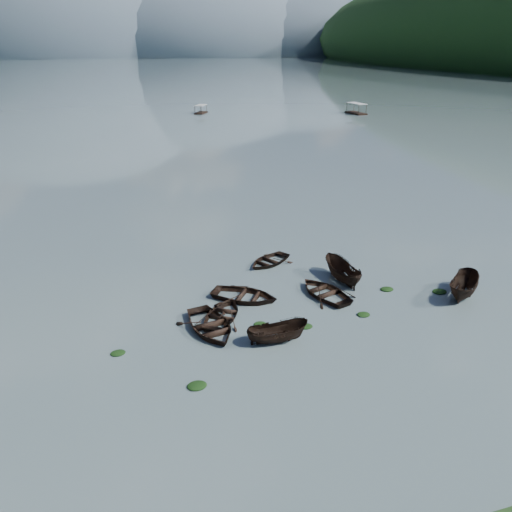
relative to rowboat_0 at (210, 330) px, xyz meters
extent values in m
plane|color=#526467|center=(4.97, -5.63, 0.00)|extent=(2400.00, 2400.00, 0.00)
ellipsoid|color=#475666|center=(-55.03, 894.37, 0.00)|extent=(520.00, 520.00, 340.00)
ellipsoid|color=#475666|center=(144.97, 894.37, 0.00)|extent=(520.00, 520.00, 260.00)
ellipsoid|color=#475666|center=(324.97, 894.37, 0.00)|extent=(520.00, 520.00, 220.00)
imported|color=black|center=(0.00, 0.00, 0.00)|extent=(4.46, 5.63, 1.05)
imported|color=black|center=(1.14, 1.29, 0.00)|extent=(4.92, 5.25, 0.89)
imported|color=black|center=(3.72, -2.46, 0.00)|extent=(3.97, 1.58, 1.52)
imported|color=black|center=(9.07, 2.40, 0.00)|extent=(4.54, 5.43, 0.97)
imported|color=black|center=(18.70, -0.62, 0.00)|extent=(4.69, 4.41, 1.81)
imported|color=black|center=(3.23, 3.43, 0.00)|extent=(6.01, 5.67, 1.01)
imported|color=black|center=(6.89, 9.04, 0.00)|extent=(5.15, 4.75, 0.87)
imported|color=black|center=(11.32, 4.30, 0.00)|extent=(2.00, 4.62, 1.74)
ellipsoid|color=black|center=(-1.86, -5.43, 0.00)|extent=(1.09, 0.89, 0.24)
ellipsoid|color=black|center=(6.05, -1.38, 0.00)|extent=(0.92, 0.74, 0.20)
ellipsoid|color=black|center=(5.06, -0.85, 0.00)|extent=(1.16, 0.93, 0.25)
ellipsoid|color=black|center=(10.41, -1.06, 0.00)|extent=(0.90, 0.76, 0.20)
ellipsoid|color=black|center=(17.44, 0.39, 0.00)|extent=(1.10, 0.87, 0.23)
ellipsoid|color=black|center=(-5.83, -1.01, 0.00)|extent=(0.90, 0.73, 0.19)
ellipsoid|color=black|center=(3.27, -0.22, 0.00)|extent=(0.83, 0.69, 0.17)
ellipsoid|color=black|center=(13.89, 1.85, 0.00)|extent=(1.01, 0.81, 0.22)
camera|label=1|loc=(-5.08, -27.38, 17.03)|focal=35.00mm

